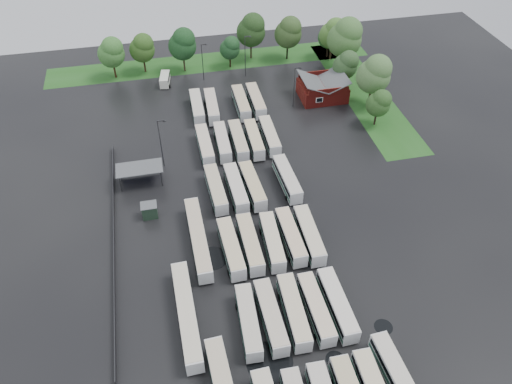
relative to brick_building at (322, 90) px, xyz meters
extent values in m
plane|color=black|center=(-24.00, -42.77, -1.87)|extent=(160.00, 160.00, 0.00)
cube|color=maroon|center=(0.00, 0.03, -0.17)|extent=(10.00, 8.00, 3.40)
cube|color=#4C4F51|center=(-2.50, 0.03, 2.43)|extent=(5.07, 8.60, 2.19)
cube|color=#4C4F51|center=(2.50, 0.03, 2.43)|extent=(5.07, 8.60, 2.19)
cube|color=maroon|center=(0.00, -3.97, 2.03)|extent=(9.00, 0.20, 1.20)
cube|color=silver|center=(-2.00, -4.02, 0.13)|extent=(1.60, 0.12, 1.20)
cylinder|color=#2D2D30|center=(-44.80, -22.77, -0.17)|extent=(0.16, 0.16, 3.40)
cylinder|color=#2D2D30|center=(-37.60, -22.77, -0.17)|extent=(0.16, 0.16, 3.40)
cylinder|color=#2D2D30|center=(-44.80, -19.57, -0.17)|extent=(0.16, 0.16, 3.40)
cylinder|color=#2D2D30|center=(-37.60, -19.57, -0.17)|extent=(0.16, 0.16, 3.40)
cube|color=#4C4F51|center=(-41.20, -21.17, 1.63)|extent=(8.20, 4.20, 0.15)
cube|color=navy|center=(-41.20, -19.27, -0.27)|extent=(7.60, 0.08, 2.60)
cube|color=#1B2F20|center=(-40.20, -30.17, -0.62)|extent=(2.50, 2.00, 2.50)
cube|color=#4C4F51|center=(-40.20, -30.17, 0.69)|extent=(2.70, 2.20, 0.12)
cube|color=#20561A|center=(-22.00, 22.03, -1.86)|extent=(80.00, 10.00, 0.01)
cube|color=#20561A|center=(10.00, 0.03, -1.86)|extent=(10.00, 50.00, 0.01)
cube|color=#2D2D30|center=(-46.20, -34.77, -1.27)|extent=(0.10, 50.00, 1.20)
cylinder|color=black|center=(-18.62, -65.28, -1.44)|extent=(2.42, 0.91, 0.91)
cylinder|color=black|center=(-15.59, -64.97, -1.45)|extent=(2.38, 0.90, 0.90)
cube|color=silver|center=(-28.40, -55.14, -0.21)|extent=(2.81, 10.99, 2.50)
cube|color=black|center=(-28.40, -55.14, 0.29)|extent=(2.85, 10.56, 0.80)
cube|color=#194536|center=(-28.40, -55.14, -0.76)|extent=(2.85, 10.77, 0.55)
cube|color=beige|center=(-28.40, -55.14, 1.08)|extent=(2.71, 10.66, 0.11)
cylinder|color=black|center=(-28.40, -58.62, -1.46)|extent=(2.31, 0.87, 0.87)
cylinder|color=black|center=(-28.40, -51.65, -1.46)|extent=(2.31, 0.87, 0.87)
cube|color=silver|center=(-25.28, -55.07, -0.17)|extent=(2.50, 11.21, 2.56)
cube|color=black|center=(-25.28, -55.07, 0.35)|extent=(2.55, 10.76, 0.82)
cube|color=#215240|center=(-25.28, -55.07, -0.73)|extent=(2.55, 10.99, 0.56)
cube|color=beige|center=(-25.28, -55.07, 1.16)|extent=(2.41, 10.87, 0.11)
cylinder|color=black|center=(-25.28, -58.64, -1.45)|extent=(2.37, 0.89, 0.89)
cylinder|color=black|center=(-25.28, -51.49, -1.45)|extent=(2.37, 0.89, 0.89)
cube|color=silver|center=(-22.01, -54.97, -0.14)|extent=(2.71, 11.40, 2.60)
cube|color=black|center=(-22.01, -54.97, 0.38)|extent=(2.75, 10.95, 0.83)
cube|color=#144634|center=(-22.01, -54.97, -0.71)|extent=(2.75, 11.18, 0.57)
cube|color=beige|center=(-22.01, -54.97, 1.20)|extent=(2.60, 11.06, 0.11)
cylinder|color=black|center=(-22.01, -58.59, -1.44)|extent=(2.41, 0.91, 0.91)
cylinder|color=black|center=(-22.01, -51.34, -1.44)|extent=(2.41, 0.91, 0.91)
cube|color=silver|center=(-18.87, -55.11, -0.20)|extent=(2.46, 10.97, 2.51)
cube|color=black|center=(-18.87, -55.11, 0.30)|extent=(2.50, 10.53, 0.80)
cube|color=#1D4535|center=(-18.87, -55.11, -0.75)|extent=(2.50, 10.75, 0.55)
cube|color=beige|center=(-18.87, -55.11, 1.10)|extent=(2.36, 10.64, 0.11)
cylinder|color=black|center=(-18.87, -58.61, -1.46)|extent=(2.32, 0.87, 0.87)
cylinder|color=black|center=(-18.87, -51.61, -1.46)|extent=(2.32, 0.87, 0.87)
cube|color=silver|center=(-15.79, -55.13, -0.15)|extent=(2.51, 11.31, 2.58)
cube|color=black|center=(-15.79, -55.13, 0.37)|extent=(2.56, 10.86, 0.83)
cube|color=#1A4634|center=(-15.79, -55.13, -0.72)|extent=(2.56, 11.09, 0.57)
cube|color=silver|center=(-15.79, -55.13, 1.19)|extent=(2.42, 10.97, 0.11)
cylinder|color=black|center=(-15.79, -58.74, -1.44)|extent=(2.40, 0.90, 0.90)
cylinder|color=black|center=(-15.79, -51.52, -1.44)|extent=(2.40, 0.90, 0.90)
cube|color=silver|center=(-28.37, -41.75, -0.15)|extent=(2.75, 11.33, 2.58)
cube|color=black|center=(-28.37, -41.75, 0.36)|extent=(2.79, 10.88, 0.83)
cube|color=#1C4132|center=(-28.37, -41.75, -0.72)|extent=(2.79, 11.11, 0.57)
cube|color=beige|center=(-28.37, -41.75, 1.18)|extent=(2.64, 10.99, 0.11)
cylinder|color=black|center=(-28.37, -45.35, -1.44)|extent=(2.39, 0.90, 0.90)
cylinder|color=black|center=(-28.37, -38.14, -1.44)|extent=(2.39, 0.90, 0.90)
cube|color=silver|center=(-25.32, -41.51, -0.16)|extent=(2.36, 11.24, 2.57)
cube|color=black|center=(-25.32, -41.51, 0.36)|extent=(2.42, 10.79, 0.82)
cube|color=#11402E|center=(-25.32, -41.51, -0.72)|extent=(2.41, 11.01, 0.57)
cube|color=#D2BA8E|center=(-25.32, -41.51, 1.18)|extent=(2.27, 10.90, 0.11)
cylinder|color=black|center=(-25.32, -45.10, -1.44)|extent=(2.39, 0.90, 0.90)
cylinder|color=black|center=(-25.32, -37.91, -1.44)|extent=(2.39, 0.90, 0.90)
cube|color=silver|center=(-21.82, -41.71, -0.20)|extent=(2.79, 11.03, 2.51)
cube|color=black|center=(-21.82, -41.71, 0.30)|extent=(2.83, 10.59, 0.80)
cube|color=#144630|center=(-21.82, -41.71, -0.75)|extent=(2.83, 10.81, 0.55)
cube|color=beige|center=(-21.82, -41.71, 1.09)|extent=(2.69, 10.70, 0.11)
cylinder|color=black|center=(-21.82, -45.21, -1.46)|extent=(2.32, 0.87, 0.87)
cylinder|color=black|center=(-21.82, -38.22, -1.46)|extent=(2.32, 0.87, 0.87)
cube|color=silver|center=(-18.69, -41.32, -0.19)|extent=(2.44, 11.07, 2.53)
cube|color=black|center=(-18.69, -41.32, 0.32)|extent=(2.49, 10.63, 0.81)
cube|color=#204639|center=(-18.69, -41.32, -0.74)|extent=(2.48, 10.85, 0.56)
cube|color=beige|center=(-18.69, -41.32, 1.12)|extent=(2.35, 10.74, 0.11)
cylinder|color=black|center=(-18.69, -44.85, -1.45)|extent=(2.35, 0.88, 0.88)
cylinder|color=black|center=(-18.69, -37.79, -1.45)|extent=(2.35, 0.88, 0.88)
cube|color=silver|center=(-15.76, -41.67, -0.15)|extent=(2.56, 11.33, 2.59)
cube|color=black|center=(-15.76, -41.67, 0.37)|extent=(2.61, 10.88, 0.83)
cube|color=#175037|center=(-15.76, -41.67, -0.72)|extent=(2.60, 11.11, 0.57)
cube|color=beige|center=(-15.76, -41.67, 1.19)|extent=(2.46, 10.99, 0.11)
cylinder|color=black|center=(-15.76, -45.28, -1.44)|extent=(2.40, 0.90, 0.90)
cylinder|color=black|center=(-15.76, -38.06, -1.44)|extent=(2.40, 0.90, 0.90)
cube|color=silver|center=(-28.52, -27.65, -0.17)|extent=(2.70, 11.23, 2.56)
cube|color=black|center=(-28.52, -27.65, 0.34)|extent=(2.74, 10.79, 0.82)
cube|color=#224638|center=(-28.52, -27.65, -0.73)|extent=(2.74, 11.01, 0.56)
cube|color=beige|center=(-28.52, -27.65, 1.16)|extent=(2.59, 10.89, 0.11)
cylinder|color=black|center=(-28.52, -31.22, -1.45)|extent=(2.37, 0.89, 0.89)
cylinder|color=black|center=(-28.52, -24.08, -1.45)|extent=(2.37, 0.89, 0.89)
cube|color=silver|center=(-25.03, -28.15, -0.16)|extent=(2.63, 11.26, 2.57)
cube|color=black|center=(-25.03, -28.15, 0.35)|extent=(2.68, 10.82, 0.82)
cube|color=#1E4E3A|center=(-25.03, -28.15, -0.73)|extent=(2.67, 11.04, 0.56)
cube|color=beige|center=(-25.03, -28.15, 1.17)|extent=(2.53, 10.92, 0.11)
cylinder|color=black|center=(-25.03, -31.74, -1.45)|extent=(2.38, 0.90, 0.90)
cylinder|color=black|center=(-25.03, -24.57, -1.45)|extent=(2.38, 0.90, 0.90)
cube|color=silver|center=(-22.06, -28.15, -0.18)|extent=(2.89, 11.21, 2.54)
cube|color=black|center=(-22.06, -28.15, 0.33)|extent=(2.92, 10.77, 0.81)
cube|color=#21533C|center=(-22.06, -28.15, -0.74)|extent=(2.92, 10.99, 0.56)
cube|color=#CEB987|center=(-22.06, -28.15, 1.14)|extent=(2.78, 10.87, 0.11)
cylinder|color=black|center=(-22.06, -31.70, -1.45)|extent=(2.36, 0.89, 0.89)
cylinder|color=black|center=(-22.06, -24.60, -1.45)|extent=(2.36, 0.89, 0.89)
cube|color=silver|center=(-15.61, -27.62, -0.17)|extent=(2.77, 11.25, 2.56)
cube|color=black|center=(-15.61, -27.62, 0.34)|extent=(2.81, 10.80, 0.82)
cube|color=#23513E|center=(-15.61, -27.62, -0.73)|extent=(2.81, 11.03, 0.56)
cube|color=beige|center=(-15.61, -27.62, 1.16)|extent=(2.66, 10.91, 0.11)
cylinder|color=black|center=(-15.61, -31.20, -1.45)|extent=(2.37, 0.89, 0.89)
cylinder|color=black|center=(-15.61, -24.05, -1.45)|extent=(2.37, 0.89, 0.89)
cube|color=silver|center=(-28.60, -14.45, -0.18)|extent=(2.41, 11.08, 2.53)
cube|color=black|center=(-28.60, -14.45, 0.32)|extent=(2.46, 10.64, 0.81)
cube|color=#214E3E|center=(-28.60, -14.45, -0.74)|extent=(2.45, 10.86, 0.56)
cube|color=beige|center=(-28.60, -14.45, 1.13)|extent=(2.31, 10.75, 0.11)
cylinder|color=black|center=(-28.60, -17.99, -1.45)|extent=(2.35, 0.88, 0.88)
cylinder|color=black|center=(-28.60, -10.91, -1.45)|extent=(2.35, 0.88, 0.88)
cube|color=silver|center=(-25.10, -14.15, -0.22)|extent=(2.57, 10.91, 2.49)
cube|color=black|center=(-25.10, -14.15, 0.28)|extent=(2.61, 10.48, 0.80)
cube|color=#13442F|center=(-25.10, -14.15, -0.76)|extent=(2.61, 10.69, 0.55)
cube|color=beige|center=(-25.10, -14.15, 1.07)|extent=(2.47, 10.58, 0.11)
cylinder|color=black|center=(-25.10, -17.63, -1.46)|extent=(2.31, 0.87, 0.87)
cylinder|color=black|center=(-25.10, -10.68, -1.46)|extent=(2.31, 0.87, 0.87)
cube|color=silver|center=(-21.95, -14.39, -0.18)|extent=(2.45, 11.11, 2.54)
cube|color=black|center=(-21.95, -14.39, 0.33)|extent=(2.50, 10.67, 0.81)
cube|color=#254F40|center=(-21.95, -14.39, -0.74)|extent=(2.49, 10.89, 0.56)
cube|color=#C5B490|center=(-21.95, -14.39, 1.14)|extent=(2.35, 10.78, 0.11)
cylinder|color=black|center=(-21.95, -17.94, -1.45)|extent=(2.35, 0.89, 0.89)
cylinder|color=black|center=(-21.95, -10.85, -1.45)|extent=(2.35, 0.89, 0.89)
cube|color=silver|center=(-18.84, -14.65, -0.22)|extent=(2.48, 10.89, 2.48)
cube|color=black|center=(-18.84, -14.65, 0.28)|extent=(2.52, 10.45, 0.80)
cube|color=#1C4D3B|center=(-18.84, -14.65, -0.76)|extent=(2.52, 10.67, 0.55)
cube|color=beige|center=(-18.84, -14.65, 1.07)|extent=(2.38, 10.56, 0.11)
cylinder|color=black|center=(-18.84, -18.12, -1.46)|extent=(2.30, 0.87, 0.87)
cylinder|color=black|center=(-18.84, -11.18, -1.46)|extent=(2.30, 0.87, 0.87)
cube|color=silver|center=(-15.60, -14.20, -0.19)|extent=(2.50, 11.04, 2.52)
cube|color=black|center=(-15.60, -14.20, 0.31)|extent=(2.55, 10.60, 0.81)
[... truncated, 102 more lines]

